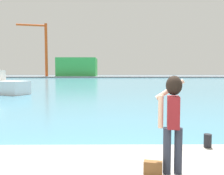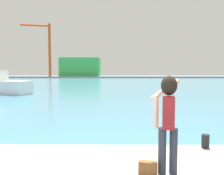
# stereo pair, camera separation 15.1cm
# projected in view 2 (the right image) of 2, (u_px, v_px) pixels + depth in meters

# --- Properties ---
(ground_plane) EXTENTS (220.00, 220.00, 0.00)m
(ground_plane) POSITION_uv_depth(u_px,v_px,m) (114.00, 82.00, 53.89)
(ground_plane) COLOR #334751
(harbor_water) EXTENTS (140.00, 100.00, 0.02)m
(harbor_water) POSITION_uv_depth(u_px,v_px,m) (114.00, 81.00, 55.88)
(harbor_water) COLOR teal
(harbor_water) RESTS_ON ground_plane
(far_shore_dock) EXTENTS (140.00, 20.00, 0.55)m
(far_shore_dock) POSITION_uv_depth(u_px,v_px,m) (114.00, 77.00, 95.78)
(far_shore_dock) COLOR gray
(far_shore_dock) RESTS_ON ground_plane
(person_photographer) EXTENTS (0.53, 0.56, 1.74)m
(person_photographer) POSITION_uv_depth(u_px,v_px,m) (168.00, 114.00, 4.21)
(person_photographer) COLOR #2D3342
(person_photographer) RESTS_ON quay_promenade
(handbag) EXTENTS (0.34, 0.21, 0.24)m
(handbag) POSITION_uv_depth(u_px,v_px,m) (148.00, 168.00, 4.21)
(handbag) COLOR brown
(handbag) RESTS_ON quay_promenade
(harbor_bollard) EXTENTS (0.18, 0.18, 0.32)m
(harbor_bollard) POSITION_uv_depth(u_px,v_px,m) (205.00, 141.00, 5.72)
(harbor_bollard) COLOR black
(harbor_bollard) RESTS_ON quay_promenade
(warehouse_left) EXTENTS (14.84, 13.75, 6.99)m
(warehouse_left) POSITION_uv_depth(u_px,v_px,m) (81.00, 67.00, 95.71)
(warehouse_left) COLOR green
(warehouse_left) RESTS_ON far_shore_dock
(port_crane) EXTENTS (10.50, 2.89, 19.13)m
(port_crane) POSITION_uv_depth(u_px,v_px,m) (47.00, 45.00, 87.66)
(port_crane) COLOR #D84C19
(port_crane) RESTS_ON far_shore_dock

